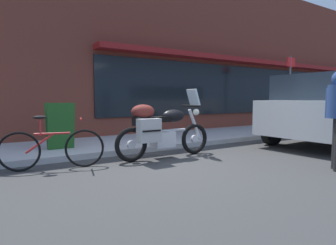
% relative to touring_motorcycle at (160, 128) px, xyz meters
% --- Properties ---
extents(ground_plane, '(80.00, 80.00, 0.00)m').
position_rel_touring_motorcycle_xyz_m(ground_plane, '(-0.11, -0.61, -0.61)').
color(ground_plane, '#343434').
extents(storefront_building, '(25.31, 0.90, 5.69)m').
position_rel_touring_motorcycle_xyz_m(storefront_building, '(8.55, 3.28, 2.18)').
color(storefront_building, brown).
rests_on(storefront_building, ground_plane).
extents(sidewalk_curb, '(30.00, 2.41, 0.12)m').
position_rel_touring_motorcycle_xyz_m(sidewalk_curb, '(8.89, 1.92, -0.55)').
color(sidewalk_curb, '#ADADAD').
rests_on(sidewalk_curb, ground_plane).
extents(touring_motorcycle, '(2.18, 0.66, 1.41)m').
position_rel_touring_motorcycle_xyz_m(touring_motorcycle, '(0.00, 0.00, 0.00)').
color(touring_motorcycle, black).
rests_on(touring_motorcycle, ground_plane).
extents(parked_bicycle, '(1.66, 0.57, 0.92)m').
position_rel_touring_motorcycle_xyz_m(parked_bicycle, '(-2.00, 0.25, -0.24)').
color(parked_bicycle, black).
rests_on(parked_bicycle, ground_plane).
extents(sandwich_board_sign, '(0.55, 0.42, 0.99)m').
position_rel_touring_motorcycle_xyz_m(sandwich_board_sign, '(-1.58, 1.57, 0.01)').
color(sandwich_board_sign, '#1E511E').
rests_on(sandwich_board_sign, sidewalk_curb).
extents(parking_sign_pole, '(0.44, 0.07, 2.58)m').
position_rel_touring_motorcycle_xyz_m(parking_sign_pole, '(6.30, 1.45, 1.03)').
color(parking_sign_pole, '#59595B').
rests_on(parking_sign_pole, sidewalk_curb).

